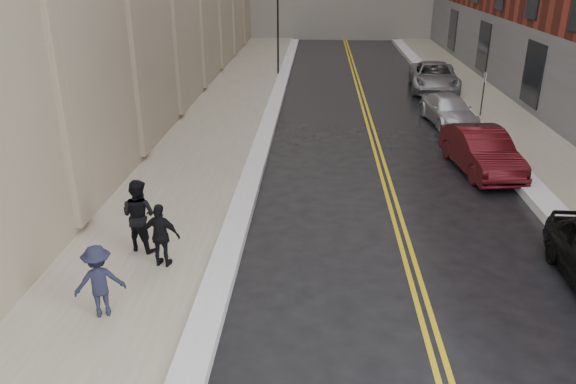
# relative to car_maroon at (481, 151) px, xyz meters

# --- Properties ---
(sidewalk_left) EXTENTS (4.00, 64.00, 0.15)m
(sidewalk_left) POSITION_rel_car_maroon_xyz_m (-10.48, 3.34, -0.70)
(sidewalk_left) COLOR gray
(sidewalk_left) RESTS_ON ground
(sidewalk_right) EXTENTS (3.00, 64.00, 0.15)m
(sidewalk_right) POSITION_rel_car_maroon_xyz_m (3.02, 3.34, -0.70)
(sidewalk_right) COLOR gray
(sidewalk_right) RESTS_ON ground
(lane_stripe_a) EXTENTS (0.12, 64.00, 0.01)m
(lane_stripe_a) POSITION_rel_car_maroon_xyz_m (-3.60, 3.34, -0.77)
(lane_stripe_a) COLOR gold
(lane_stripe_a) RESTS_ON ground
(lane_stripe_b) EXTENTS (0.12, 64.00, 0.01)m
(lane_stripe_b) POSITION_rel_car_maroon_xyz_m (-3.36, 3.34, -0.77)
(lane_stripe_b) COLOR gold
(lane_stripe_b) RESTS_ON ground
(snow_ridge_left) EXTENTS (0.70, 60.80, 0.26)m
(snow_ridge_left) POSITION_rel_car_maroon_xyz_m (-8.18, 3.34, -0.65)
(snow_ridge_left) COLOR white
(snow_ridge_left) RESTS_ON ground
(snow_ridge_right) EXTENTS (0.85, 60.80, 0.30)m
(snow_ridge_right) POSITION_rel_car_maroon_xyz_m (1.17, 3.34, -0.63)
(snow_ridge_right) COLOR white
(snow_ridge_right) RESTS_ON ground
(traffic_signal) EXTENTS (0.18, 0.15, 5.20)m
(traffic_signal) POSITION_rel_car_maroon_xyz_m (-8.58, 17.34, 2.31)
(traffic_signal) COLOR black
(traffic_signal) RESTS_ON ground
(parking_sign_far) EXTENTS (0.06, 0.35, 2.23)m
(parking_sign_far) POSITION_rel_car_maroon_xyz_m (1.92, 7.34, 0.58)
(parking_sign_far) COLOR black
(parking_sign_far) RESTS_ON ground
(car_maroon) EXTENTS (2.19, 4.87, 1.55)m
(car_maroon) POSITION_rel_car_maroon_xyz_m (0.00, 0.00, 0.00)
(car_maroon) COLOR #430B10
(car_maroon) RESTS_ON ground
(car_silver_near) EXTENTS (2.35, 4.65, 1.29)m
(car_silver_near) POSITION_rel_car_maroon_xyz_m (0.16, 6.38, -0.13)
(car_silver_near) COLOR #AFB1B7
(car_silver_near) RESTS_ON ground
(car_silver_far) EXTENTS (3.16, 5.93, 1.59)m
(car_silver_far) POSITION_rel_car_maroon_xyz_m (0.80, 13.58, 0.02)
(car_silver_far) COLOR gray
(car_silver_far) RESTS_ON ground
(pedestrian_a) EXTENTS (1.13, 1.01, 1.93)m
(pedestrian_a) POSITION_rel_car_maroon_xyz_m (-10.44, -6.79, 0.34)
(pedestrian_a) COLOR black
(pedestrian_a) RESTS_ON sidewalk_left
(pedestrian_b) EXTENTS (1.20, 0.95, 1.62)m
(pedestrian_b) POSITION_rel_car_maroon_xyz_m (-10.40, -9.72, 0.19)
(pedestrian_b) COLOR #1B1C30
(pedestrian_b) RESTS_ON sidewalk_left
(pedestrian_c) EXTENTS (1.01, 0.55, 1.64)m
(pedestrian_c) POSITION_rel_car_maroon_xyz_m (-9.65, -7.60, 0.19)
(pedestrian_c) COLOR black
(pedestrian_c) RESTS_ON sidewalk_left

